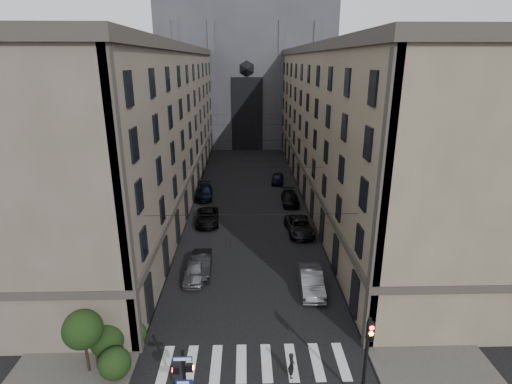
{
  "coord_description": "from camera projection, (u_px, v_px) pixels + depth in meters",
  "views": [
    {
      "loc": [
        -0.41,
        -14.31,
        17.16
      ],
      "look_at": [
        0.28,
        10.85,
        8.79
      ],
      "focal_mm": 28.0,
      "sensor_mm": 36.0,
      "label": 1
    }
  ],
  "objects": [
    {
      "name": "traffic_light_right",
      "position": [
        367.0,
        352.0,
        19.93
      ],
      "size": [
        0.34,
        0.5,
        5.2
      ],
      "color": "black",
      "rests_on": "ground"
    },
    {
      "name": "shrub_cluster",
      "position": [
        103.0,
        340.0,
        22.95
      ],
      "size": [
        3.9,
        4.4,
        3.9
      ],
      "color": "black",
      "rests_on": "sidewalk_left"
    },
    {
      "name": "sidewalk_left",
      "position": [
        170.0,
        195.0,
        52.85
      ],
      "size": [
        7.0,
        80.0,
        0.15
      ],
      "primitive_type": "cube",
      "color": "#383533",
      "rests_on": "ground"
    },
    {
      "name": "car_left_far",
      "position": [
        204.0,
        192.0,
        51.94
      ],
      "size": [
        2.44,
        5.38,
        1.53
      ],
      "primitive_type": "imported",
      "rotation": [
        0.0,
        0.0,
        0.06
      ],
      "color": "black",
      "rests_on": "ground"
    },
    {
      "name": "car_left_near",
      "position": [
        195.0,
        271.0,
        32.65
      ],
      "size": [
        1.72,
        4.25,
        1.44
      ],
      "primitive_type": "imported",
      "rotation": [
        0.0,
        0.0,
        -0.0
      ],
      "color": "slate",
      "rests_on": "ground"
    },
    {
      "name": "zebra_crossing",
      "position": [
        254.0,
        363.0,
        23.74
      ],
      "size": [
        11.0,
        3.2,
        0.01
      ],
      "primitive_type": "cube",
      "color": "beige",
      "rests_on": "ground"
    },
    {
      "name": "sidewalk_right",
      "position": [
        327.0,
        194.0,
        53.4
      ],
      "size": [
        7.0,
        80.0,
        0.15
      ],
      "primitive_type": "cube",
      "color": "#383533",
      "rests_on": "ground"
    },
    {
      "name": "car_left_midfar",
      "position": [
        207.0,
        217.0,
        43.68
      ],
      "size": [
        2.75,
        5.4,
        1.46
      ],
      "primitive_type": "imported",
      "rotation": [
        0.0,
        0.0,
        0.06
      ],
      "color": "black",
      "rests_on": "ground"
    },
    {
      "name": "tram_wires",
      "position": [
        248.0,
        142.0,
        50.51
      ],
      "size": [
        14.0,
        60.0,
        0.43
      ],
      "color": "black",
      "rests_on": "ground"
    },
    {
      "name": "car_left_midnear",
      "position": [
        201.0,
        264.0,
        33.66
      ],
      "size": [
        1.77,
        4.68,
        1.52
      ],
      "primitive_type": "imported",
      "rotation": [
        0.0,
        0.0,
        0.03
      ],
      "color": "black",
      "rests_on": "ground"
    },
    {
      "name": "car_right_near",
      "position": [
        311.0,
        281.0,
        30.96
      ],
      "size": [
        1.91,
        4.99,
        1.62
      ],
      "primitive_type": "imported",
      "rotation": [
        0.0,
        0.0,
        -0.04
      ],
      "color": "gray",
      "rests_on": "ground"
    },
    {
      "name": "building_left",
      "position": [
        141.0,
        125.0,
        49.85
      ],
      "size": [
        13.6,
        60.6,
        18.85
      ],
      "color": "#524C3F",
      "rests_on": "ground"
    },
    {
      "name": "car_right_far",
      "position": [
        278.0,
        178.0,
        58.07
      ],
      "size": [
        2.14,
        4.3,
        1.41
      ],
      "primitive_type": "imported",
      "rotation": [
        0.0,
        0.0,
        -0.12
      ],
      "color": "black",
      "rests_on": "ground"
    },
    {
      "name": "pedestrian",
      "position": [
        291.0,
        365.0,
        22.46
      ],
      "size": [
        0.43,
        0.61,
        1.6
      ],
      "primitive_type": "imported",
      "rotation": [
        0.0,
        0.0,
        1.66
      ],
      "color": "black",
      "rests_on": "ground"
    },
    {
      "name": "gothic_tower",
      "position": [
        246.0,
        56.0,
        84.48
      ],
      "size": [
        35.0,
        23.0,
        58.0
      ],
      "color": "#2D2D33",
      "rests_on": "ground"
    },
    {
      "name": "car_right_midnear",
      "position": [
        299.0,
        226.0,
        41.27
      ],
      "size": [
        2.86,
        5.62,
        1.52
      ],
      "primitive_type": "imported",
      "rotation": [
        0.0,
        0.0,
        0.06
      ],
      "color": "black",
      "rests_on": "ground"
    },
    {
      "name": "building_right",
      "position": [
        354.0,
        124.0,
        50.55
      ],
      "size": [
        13.6,
        60.6,
        18.85
      ],
      "color": "brown",
      "rests_on": "ground"
    },
    {
      "name": "pedestrian_signal_left",
      "position": [
        184.0,
        377.0,
        19.6
      ],
      "size": [
        1.02,
        0.38,
        4.0
      ],
      "color": "black",
      "rests_on": "ground"
    },
    {
      "name": "car_right_midfar",
      "position": [
        290.0,
        198.0,
        49.73
      ],
      "size": [
        2.09,
        4.98,
        1.44
      ],
      "primitive_type": "imported",
      "rotation": [
        0.0,
        0.0,
        -0.02
      ],
      "color": "black",
      "rests_on": "ground"
    }
  ]
}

